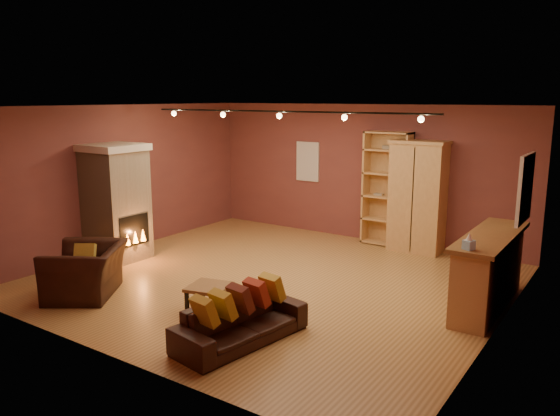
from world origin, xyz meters
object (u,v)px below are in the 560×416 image
Objects in this scene: fireplace at (116,202)px; coffee_table at (209,290)px; bookcase at (388,188)px; loveseat at (241,314)px; armoire at (418,196)px; armchair at (85,263)px; bar_counter at (489,271)px.

fireplace is 3.37m from coffee_table.
bookcase is at bearing 45.41° from fireplace.
fireplace is 4.36m from loveseat.
coffee_table is at bearing -96.60° from bookcase.
bookcase is 0.70m from armoire.
loveseat is (-0.32, -5.08, -0.72)m from armoire.
armoire is 6.08m from armchair.
coffee_table is (-0.55, -4.77, -0.81)m from bookcase.
bookcase is 3.56m from bar_counter.
loveseat is at bearing -93.57° from armoire.
fireplace is 3.28× the size of coffee_table.
coffee_table is (-1.23, -4.62, -0.73)m from armoire.
fireplace is at bearing -134.59° from bookcase.
armoire is at bearing 113.34° from armchair.
bookcase reaches higher than armoire.
loveseat is 1.29× the size of armchair.
coffee_table is (-3.12, -2.38, -0.20)m from bar_counter.
loveseat reaches higher than coffee_table.
bar_counter is 1.25× the size of loveseat.
armchair is 2.07m from coffee_table.
fireplace is at bearing -178.35° from armchair.
fireplace is at bearing 78.93° from loveseat.
loveseat is 1.02m from coffee_table.
bookcase is 5.89m from armchair.
armoire is 1.54× the size of armchair.
bookcase is at bearing 137.01° from bar_counter.
bookcase reaches higher than bar_counter.
fireplace is 0.93× the size of bookcase.
armchair reaches higher than loveseat.
loveseat is (4.04, -1.50, -0.70)m from fireplace.
loveseat is at bearing 56.39° from armchair.
armoire is at bearing 130.12° from bar_counter.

